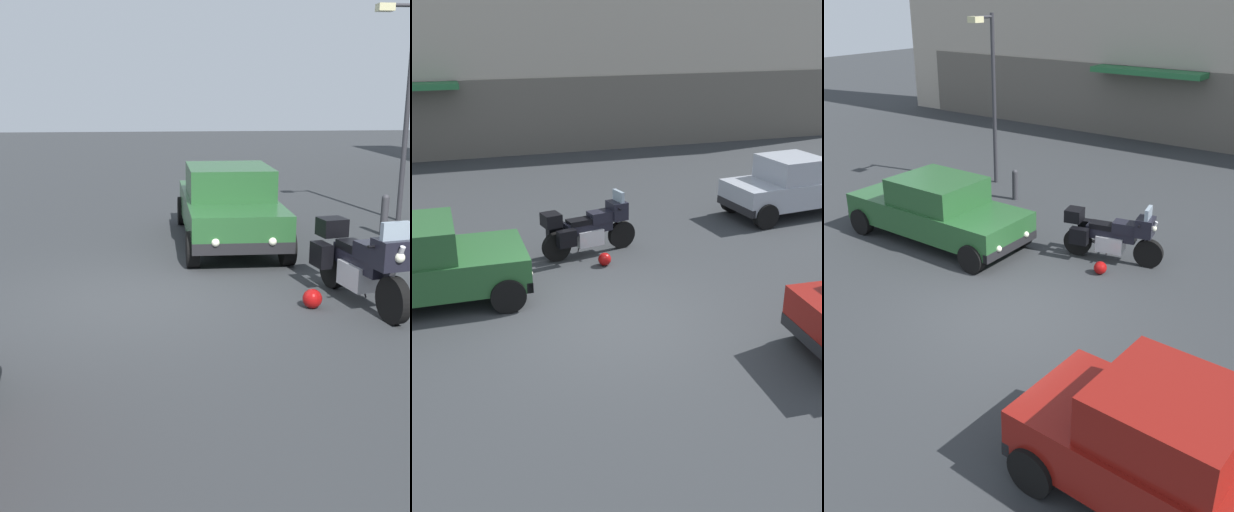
{
  "view_description": "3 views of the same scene",
  "coord_description": "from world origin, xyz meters",
  "views": [
    {
      "loc": [
        8.53,
        0.16,
        2.97
      ],
      "look_at": [
        0.27,
        0.95,
        0.73
      ],
      "focal_mm": 42.56,
      "sensor_mm": 36.0,
      "label": 1
    },
    {
      "loc": [
        -2.83,
        -8.97,
        5.0
      ],
      "look_at": [
        0.36,
        0.97,
        0.81
      ],
      "focal_mm": 42.4,
      "sensor_mm": 36.0,
      "label": 2
    },
    {
      "loc": [
        5.67,
        -7.24,
        5.52
      ],
      "look_at": [
        -0.34,
        1.12,
        0.68
      ],
      "focal_mm": 39.99,
      "sensor_mm": 36.0,
      "label": 3
    }
  ],
  "objects": [
    {
      "name": "motorcycle",
      "position": [
        0.4,
        3.18,
        0.62
      ],
      "size": [
        2.24,
        0.98,
        1.36
      ],
      "rotation": [
        0.0,
        0.0,
        0.2
      ],
      "color": "black",
      "rests_on": "ground"
    },
    {
      "name": "helmet",
      "position": [
        0.56,
        2.46,
        0.14
      ],
      "size": [
        0.28,
        0.28,
        0.28
      ],
      "primitive_type": "sphere",
      "color": "#990C0C",
      "rests_on": "ground"
    },
    {
      "name": "ground_plane",
      "position": [
        0.0,
        0.0,
        0.0
      ],
      "size": [
        80.0,
        80.0,
        0.0
      ],
      "primitive_type": "plane",
      "color": "#2D3033"
    },
    {
      "name": "bollard_curbside",
      "position": [
        -3.77,
        5.19,
        0.47
      ],
      "size": [
        0.16,
        0.16,
        0.89
      ],
      "color": "#333338",
      "rests_on": "ground"
    },
    {
      "name": "streetlamp_curbside",
      "position": [
        -5.24,
        6.0,
        2.98
      ],
      "size": [
        0.28,
        0.94,
        4.91
      ],
      "color": "#2D2D33",
      "rests_on": "ground"
    },
    {
      "name": "car_sedan_far",
      "position": [
        -3.48,
        1.78,
        0.78
      ],
      "size": [
        4.59,
        1.95,
        1.56
      ],
      "rotation": [
        0.0,
        0.0,
        -0.01
      ],
      "color": "#235128",
      "rests_on": "ground"
    }
  ]
}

